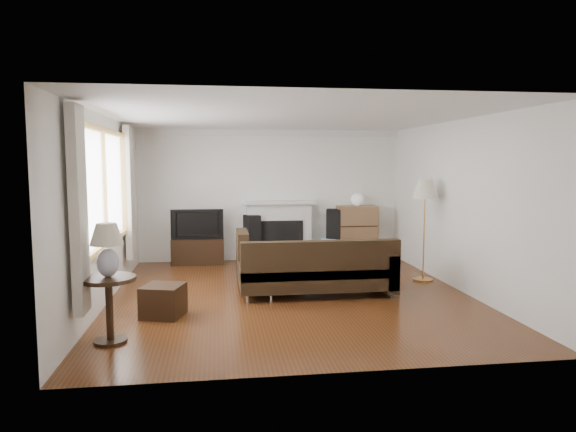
{
  "coord_description": "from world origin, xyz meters",
  "views": [
    {
      "loc": [
        -1.02,
        -7.07,
        1.87
      ],
      "look_at": [
        0.0,
        0.3,
        1.1
      ],
      "focal_mm": 32.0,
      "sensor_mm": 36.0,
      "label": 1
    }
  ],
  "objects": [
    {
      "name": "room",
      "position": [
        0.0,
        0.0,
        1.25
      ],
      "size": [
        5.1,
        5.6,
        2.54
      ],
      "color": "#552B12",
      "rests_on": "ground"
    },
    {
      "name": "window",
      "position": [
        -2.45,
        -0.2,
        1.55
      ],
      "size": [
        0.12,
        2.74,
        1.54
      ],
      "primitive_type": "cube",
      "color": "olive",
      "rests_on": "room"
    },
    {
      "name": "curtain_near",
      "position": [
        -2.4,
        -1.72,
        1.4
      ],
      "size": [
        0.1,
        0.35,
        2.1
      ],
      "primitive_type": "cube",
      "color": "beige",
      "rests_on": "room"
    },
    {
      "name": "curtain_far",
      "position": [
        -2.4,
        1.32,
        1.4
      ],
      "size": [
        0.1,
        0.35,
        2.1
      ],
      "primitive_type": "cube",
      "color": "beige",
      "rests_on": "room"
    },
    {
      "name": "fireplace",
      "position": [
        0.15,
        2.64,
        0.57
      ],
      "size": [
        1.4,
        0.26,
        1.15
      ],
      "primitive_type": "cube",
      "color": "white",
      "rests_on": "room"
    },
    {
      "name": "tv_stand",
      "position": [
        -1.39,
        2.5,
        0.24
      ],
      "size": [
        0.96,
        0.43,
        0.48
      ],
      "primitive_type": "cube",
      "color": "black",
      "rests_on": "ground"
    },
    {
      "name": "television",
      "position": [
        -1.39,
        2.5,
        0.75
      ],
      "size": [
        0.95,
        0.12,
        0.55
      ],
      "primitive_type": "imported",
      "color": "black",
      "rests_on": "tv_stand"
    },
    {
      "name": "speaker_left",
      "position": [
        -0.38,
        2.54,
        0.45
      ],
      "size": [
        0.33,
        0.36,
        0.89
      ],
      "primitive_type": "cube",
      "rotation": [
        0.0,
        0.0,
        0.33
      ],
      "color": "black",
      "rests_on": "ground"
    },
    {
      "name": "speaker_right",
      "position": [
        1.2,
        2.53,
        0.49
      ],
      "size": [
        0.35,
        0.39,
        0.98
      ],
      "primitive_type": "cube",
      "rotation": [
        0.0,
        0.0,
        -0.26
      ],
      "color": "black",
      "rests_on": "ground"
    },
    {
      "name": "bookshelf",
      "position": [
        1.66,
        2.53,
        0.52
      ],
      "size": [
        0.76,
        0.36,
        1.04
      ],
      "primitive_type": "cube",
      "color": "brown",
      "rests_on": "ground"
    },
    {
      "name": "globe_lamp",
      "position": [
        1.66,
        2.53,
        1.17
      ],
      "size": [
        0.24,
        0.24,
        0.24
      ],
      "primitive_type": "sphere",
      "color": "white",
      "rests_on": "bookshelf"
    },
    {
      "name": "sectional_sofa",
      "position": [
        0.37,
        -0.0,
        0.38
      ],
      "size": [
        2.37,
        1.74,
        0.77
      ],
      "primitive_type": "cube",
      "color": "black",
      "rests_on": "ground"
    },
    {
      "name": "coffee_table",
      "position": [
        0.27,
        1.38,
        0.23
      ],
      "size": [
        1.22,
        0.77,
        0.45
      ],
      "primitive_type": "cube",
      "rotation": [
        0.0,
        0.0,
        -0.13
      ],
      "color": "olive",
      "rests_on": "ground"
    },
    {
      "name": "footstool",
      "position": [
        -1.69,
        -0.79,
        0.19
      ],
      "size": [
        0.57,
        0.57,
        0.39
      ],
      "primitive_type": "cube",
      "rotation": [
        0.0,
        0.0,
        -0.28
      ],
      "color": "black",
      "rests_on": "ground"
    },
    {
      "name": "floor_lamp",
      "position": [
        2.22,
        0.61,
        0.81
      ],
      "size": [
        0.44,
        0.44,
        1.62
      ],
      "primitive_type": "cube",
      "rotation": [
        0.0,
        0.0,
        0.05
      ],
      "color": "#C58D44",
      "rests_on": "ground"
    },
    {
      "name": "side_table",
      "position": [
        -2.15,
        -1.65,
        0.35
      ],
      "size": [
        0.56,
        0.56,
        0.7
      ],
      "primitive_type": "cube",
      "color": "black",
      "rests_on": "ground"
    },
    {
      "name": "table_lamp",
      "position": [
        -2.15,
        -1.65,
        0.97
      ],
      "size": [
        0.34,
        0.34,
        0.55
      ],
      "primitive_type": "cube",
      "color": "silver",
      "rests_on": "side_table"
    }
  ]
}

